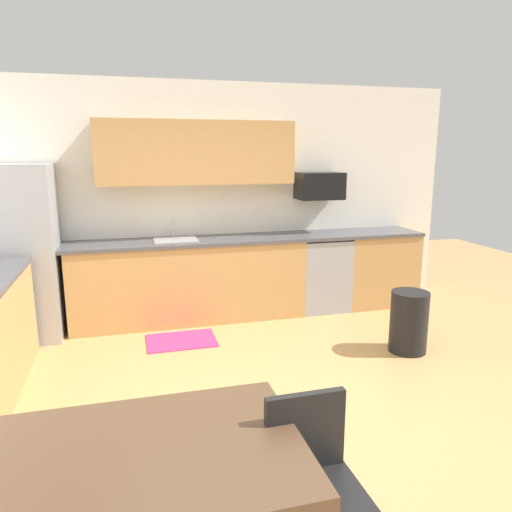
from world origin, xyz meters
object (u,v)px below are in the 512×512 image
at_px(dining_table, 134,466).
at_px(microwave, 319,186).
at_px(chair_near_table, 313,477).
at_px(oven_range, 320,272).
at_px(refrigerator, 19,253).
at_px(trash_bin, 409,322).

bearing_deg(dining_table, microwave, 57.80).
bearing_deg(chair_near_table, oven_range, 66.92).
height_order(refrigerator, oven_range, refrigerator).
relative_size(oven_range, microwave, 1.69).
xyz_separation_m(oven_range, dining_table, (-2.29, -3.54, 0.21)).
bearing_deg(microwave, refrigerator, -176.93).
relative_size(refrigerator, chair_near_table, 2.11).
xyz_separation_m(refrigerator, oven_range, (3.35, 0.08, -0.44)).
distance_m(chair_near_table, trash_bin, 2.82).
relative_size(refrigerator, oven_range, 1.97).
height_order(microwave, trash_bin, microwave).
height_order(dining_table, chair_near_table, chair_near_table).
relative_size(oven_range, dining_table, 0.65).
xyz_separation_m(dining_table, chair_near_table, (0.76, -0.05, -0.16)).
xyz_separation_m(refrigerator, dining_table, (1.06, -3.46, -0.23)).
bearing_deg(trash_bin, oven_range, 102.01).
xyz_separation_m(refrigerator, chair_near_table, (1.82, -3.52, -0.39)).
bearing_deg(oven_range, microwave, 90.00).
distance_m(oven_range, dining_table, 4.23).
bearing_deg(trash_bin, dining_table, -141.55).
height_order(dining_table, trash_bin, dining_table).
bearing_deg(refrigerator, oven_range, 1.37).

